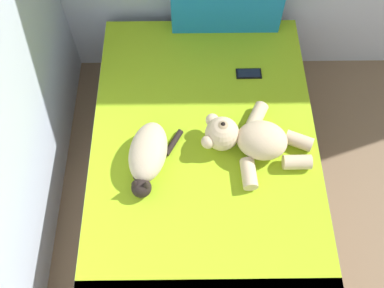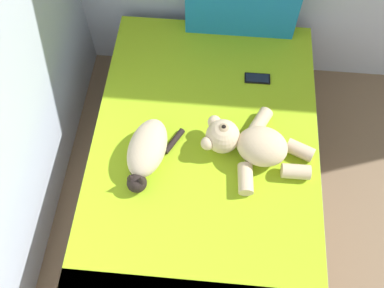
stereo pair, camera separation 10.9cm
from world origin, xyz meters
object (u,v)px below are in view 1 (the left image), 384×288
object	(u,v)px
teddy_bear	(250,139)
cell_phone	(249,74)
cat	(148,155)
bed	(204,172)

from	to	relation	value
teddy_bear	cell_phone	distance (m)	0.50
cat	bed	bearing A→B (deg)	12.51
cat	teddy_bear	world-z (taller)	teddy_bear
bed	cell_phone	world-z (taller)	cell_phone
bed	cell_phone	size ratio (longest dim) A/B	13.15
cat	teddy_bear	distance (m)	0.53
cell_phone	cat	bearing A→B (deg)	-134.55
teddy_bear	cell_phone	world-z (taller)	teddy_bear
bed	teddy_bear	world-z (taller)	teddy_bear
bed	cell_phone	distance (m)	0.63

